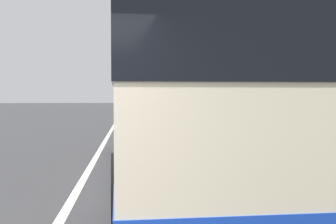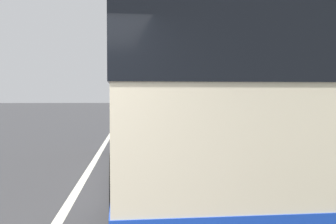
{
  "view_description": "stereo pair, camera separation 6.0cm",
  "coord_description": "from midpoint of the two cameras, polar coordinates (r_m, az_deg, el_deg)",
  "views": [
    {
      "loc": [
        -2.33,
        -1.01,
        1.78
      ],
      "look_at": [
        6.43,
        -1.8,
        1.44
      ],
      "focal_mm": 44.37,
      "sensor_mm": 36.0,
      "label": 1
    },
    {
      "loc": [
        -2.33,
        -1.07,
        1.78
      ],
      "look_at": [
        6.43,
        -1.8,
        1.44
      ],
      "focal_mm": 44.37,
      "sensor_mm": 36.0,
      "label": 2
    }
  ],
  "objects": [
    {
      "name": "sidewalk_curb",
      "position": [
        13.59,
        18.99,
        -5.16
      ],
      "size": [
        110.0,
        3.6,
        0.14
      ],
      "primitive_type": "cube",
      "color": "#B2ADA3",
      "rests_on": "ground"
    },
    {
      "name": "roadside_tree_mid_block",
      "position": [
        13.53,
        17.02,
        13.98
      ],
      "size": [
        3.22,
        3.22,
        6.21
      ],
      "color": "brown",
      "rests_on": "ground"
    },
    {
      "name": "lane_divider_line",
      "position": [
        12.5,
        -9.54,
        -6.01
      ],
      "size": [
        110.0,
        0.16,
        0.01
      ],
      "primitive_type": "cube",
      "color": "silver",
      "rests_on": "ground"
    },
    {
      "name": "coach_bus",
      "position": [
        9.39,
        0.34,
        2.85
      ],
      "size": [
        11.45,
        2.84,
        3.26
      ],
      "rotation": [
        0.0,
        0.0,
        0.03
      ],
      "color": "beige",
      "rests_on": "ground"
    },
    {
      "name": "car_far_distant",
      "position": [
        42.25,
        -2.89,
        0.74
      ],
      "size": [
        4.39,
        2.0,
        1.54
      ],
      "rotation": [
        0.0,
        0.0,
        0.01
      ],
      "color": "gray",
      "rests_on": "ground"
    },
    {
      "name": "car_side_street",
      "position": [
        27.64,
        -2.89,
        0.02
      ],
      "size": [
        4.72,
        1.94,
        1.57
      ],
      "rotation": [
        0.0,
        0.0,
        0.03
      ],
      "color": "gray",
      "rests_on": "ground"
    }
  ]
}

